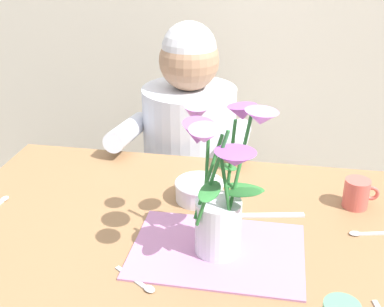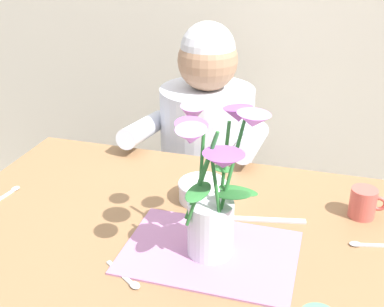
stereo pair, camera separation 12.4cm
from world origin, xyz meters
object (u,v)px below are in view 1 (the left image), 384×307
at_px(dinner_knife, 268,215).
at_px(coffee_cup, 357,193).
at_px(seated_person, 189,173).
at_px(ceramic_bowl, 199,190).
at_px(flower_vase, 220,188).

distance_m(dinner_knife, coffee_cup, 0.25).
distance_m(seated_person, dinner_knife, 0.64).
distance_m(seated_person, coffee_cup, 0.73).
height_order(ceramic_bowl, coffee_cup, coffee_cup).
xyz_separation_m(flower_vase, dinner_knife, (0.11, 0.17, -0.17)).
relative_size(seated_person, flower_vase, 3.23).
distance_m(ceramic_bowl, coffee_cup, 0.42).
bearing_deg(seated_person, ceramic_bowl, -74.73).
xyz_separation_m(seated_person, coffee_cup, (0.54, -0.44, 0.22)).
bearing_deg(dinner_knife, coffee_cup, 10.11).
relative_size(dinner_knife, coffee_cup, 2.04).
relative_size(seated_person, dinner_knife, 5.97).
bearing_deg(coffee_cup, flower_vase, -142.02).
bearing_deg(coffee_cup, ceramic_bowl, -175.04).
relative_size(ceramic_bowl, coffee_cup, 1.46).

